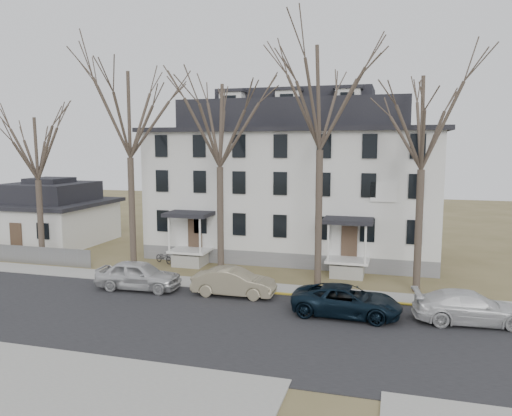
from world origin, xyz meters
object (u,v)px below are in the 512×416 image
(tree_mid_right, at_px, (423,116))
(car_navy, at_px, (346,302))
(tree_center, at_px, (321,91))
(car_silver, at_px, (139,276))
(boarding_house, at_px, (295,181))
(car_tan, at_px, (234,283))
(tree_mid_left, at_px, (219,119))
(car_white, at_px, (470,308))
(tree_far_left, at_px, (129,108))
(bicycle_left, at_px, (164,258))
(tree_bungalow, at_px, (36,144))
(small_house, at_px, (51,216))

(tree_mid_right, bearing_deg, car_navy, -123.24)
(tree_center, distance_m, car_silver, 14.51)
(tree_mid_right, bearing_deg, tree_center, 180.00)
(boarding_house, bearing_deg, car_tan, -94.79)
(boarding_house, distance_m, tree_mid_left, 9.66)
(tree_mid_left, xyz_separation_m, car_white, (13.65, -4.60, -8.87))
(tree_far_left, bearing_deg, bicycle_left, 62.04)
(tree_mid_right, xyz_separation_m, bicycle_left, (-16.38, 2.10, -9.18))
(tree_bungalow, bearing_deg, tree_far_left, 0.00)
(tree_center, height_order, tree_mid_right, tree_center)
(tree_mid_right, relative_size, car_white, 2.54)
(tree_far_left, relative_size, tree_bungalow, 1.27)
(bicycle_left, bearing_deg, tree_bungalow, 129.25)
(small_house, distance_m, car_white, 32.54)
(tree_bungalow, height_order, car_tan, tree_bungalow)
(tree_mid_right, bearing_deg, tree_mid_left, 180.00)
(tree_mid_left, distance_m, tree_mid_right, 11.50)
(small_house, height_order, tree_bungalow, tree_bungalow)
(small_house, distance_m, tree_bungalow, 9.43)
(small_house, distance_m, tree_mid_right, 30.08)
(tree_center, relative_size, car_navy, 2.86)
(small_house, distance_m, car_tan, 21.43)
(car_tan, bearing_deg, bicycle_left, 49.33)
(car_tan, bearing_deg, tree_mid_left, 28.24)
(tree_bungalow, distance_m, car_white, 28.04)
(car_silver, xyz_separation_m, car_white, (17.14, -0.70, -0.08))
(car_silver, distance_m, car_navy, 11.70)
(boarding_house, relative_size, tree_far_left, 1.52)
(tree_mid_left, height_order, tree_mid_right, same)
(boarding_house, distance_m, car_white, 17.26)
(tree_center, height_order, car_tan, tree_center)
(small_house, distance_m, tree_mid_left, 19.53)
(car_white, height_order, bicycle_left, car_white)
(small_house, xyz_separation_m, car_tan, (19.02, -9.75, -1.51))
(small_house, xyz_separation_m, tree_center, (23.00, -6.20, 8.84))
(tree_bungalow, bearing_deg, tree_mid_right, 0.00)
(boarding_house, height_order, car_navy, boarding_house)
(boarding_house, xyz_separation_m, small_house, (-20.00, -1.96, -3.13))
(tree_far_left, distance_m, tree_bungalow, 7.34)
(small_house, distance_m, bicycle_left, 12.92)
(tree_far_left, bearing_deg, car_white, -13.17)
(tree_far_left, xyz_separation_m, tree_center, (12.00, 0.00, 0.74))
(boarding_house, bearing_deg, tree_mid_left, -110.20)
(tree_mid_left, relative_size, car_navy, 2.48)
(tree_center, bearing_deg, bicycle_left, 169.08)
(car_silver, relative_size, car_navy, 0.93)
(tree_far_left, xyz_separation_m, car_silver, (2.52, -3.90, -9.53))
(car_tan, relative_size, car_white, 0.89)
(tree_center, relative_size, car_white, 2.93)
(car_tan, distance_m, bicycle_left, 8.93)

